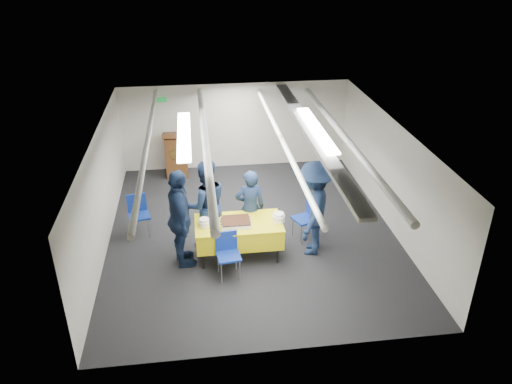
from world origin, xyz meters
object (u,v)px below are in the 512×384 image
Objects in this scene: chair_left at (138,210)px; sailor_b at (206,205)px; sailor_c at (180,219)px; serving_table at (239,232)px; podium at (176,154)px; sailor_d at (313,209)px; chair_near at (228,250)px; chair_right at (308,215)px; sailor_a at (250,207)px; sheet_cake at (236,222)px.

chair_left is 1.62m from sailor_b.
sailor_c is at bearing 37.85° from sailor_b.
serving_table is 1.92× the size of chair_left.
podium is 1.44× the size of chair_left.
serving_table is 0.86× the size of sailor_d.
podium is at bearing 102.34° from chair_near.
sailor_b is (1.41, -0.68, 0.41)m from chair_left.
chair_left is at bearing -86.27° from sailor_d.
chair_right is at bearing 31.72° from chair_near.
serving_table is 0.89× the size of sailor_b.
sailor_b is (-2.09, -0.04, 0.41)m from chair_right.
sailor_d is (1.45, 0.00, 0.41)m from serving_table.
sailor_b is (0.64, -3.44, 0.32)m from podium.
chair_right and chair_left have the same top height.
sailor_c reaches higher than serving_table.
podium is 2.87m from chair_left.
podium is 1.44× the size of chair_right.
sailor_a is 1.28m from sailor_d.
sailor_a is 0.87× the size of sailor_b.
chair_left is (-1.96, 1.22, -0.29)m from sheet_cake.
sailor_c is at bearing 151.88° from chair_near.
sailor_a is at bearing -89.96° from sailor_d.
sailor_c reaches higher than podium.
sailor_d is at bearing 154.64° from sailor_b.
podium is at bearing 107.52° from serving_table.
podium is 0.77× the size of sailor_a.
sailor_c is at bearing -177.34° from sheet_cake.
sheet_cake is (-0.06, -0.06, 0.26)m from serving_table.
sailor_c is at bearing -65.38° from sailor_d.
chair_right is 0.44× the size of sailor_c.
chair_right is (1.55, 0.59, -0.29)m from sheet_cake.
chair_near is at bearing -77.66° from podium.
sailor_d is (-0.04, -0.53, 0.44)m from chair_right.
sheet_cake is 0.45× the size of podium.
podium is at bearing -67.52° from sailor_a.
serving_table is 0.86m from sailor_b.
podium is at bearing -91.57° from sailor_b.
sailor_c is (-1.04, -0.05, 0.17)m from sheet_cake.
sailor_c reaches higher than chair_left.
sailor_a is at bearing -77.06° from sailor_c.
sailor_c is at bearing 21.68° from sailor_a.
chair_left is 0.45× the size of sailor_d.
serving_table is 1.51m from sailor_d.
sailor_d is (1.17, -0.48, 0.15)m from sailor_a.
chair_right reaches higher than serving_table.
chair_near is 1.20m from sailor_a.
chair_right is at bearing 169.14° from sailor_b.
sailor_b is at bearing 141.10° from serving_table.
sailor_d is at bearing 0.01° from serving_table.
serving_table is 4.12m from podium.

